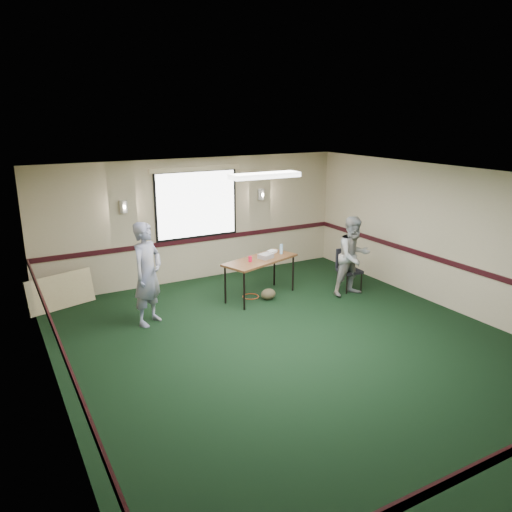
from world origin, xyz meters
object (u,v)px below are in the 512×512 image
folding_table (260,262)px  person_left (147,274)px  person_right (353,256)px  conference_chair (347,266)px  projector (266,256)px

folding_table → person_left: (-2.37, -0.20, 0.18)m
folding_table → person_left: 2.39m
folding_table → person_right: bearing=-43.4°
conference_chair → person_right: (-0.13, -0.33, 0.31)m
conference_chair → person_left: person_left is taller
person_right → person_left: bearing=172.0°
folding_table → conference_chair: (1.85, -0.47, -0.23)m
person_left → person_right: 4.14m
folding_table → conference_chair: 1.92m
projector → person_left: 2.50m
folding_table → projector: size_ratio=6.52×
person_right → conference_chair: bearing=68.6°
folding_table → person_left: bearing=166.3°
folding_table → person_left: size_ratio=0.94×
projector → person_right: person_right is taller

